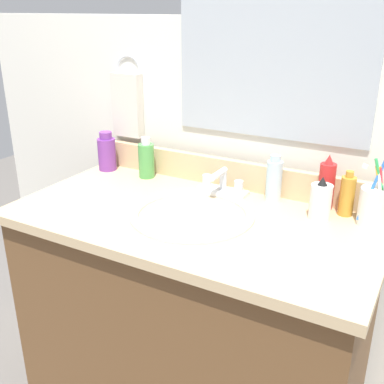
{
  "coord_description": "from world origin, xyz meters",
  "views": [
    {
      "loc": [
        0.57,
        -1.02,
        1.32
      ],
      "look_at": [
        -0.0,
        0.0,
        0.85
      ],
      "focal_mm": 43.33,
      "sensor_mm": 36.0,
      "label": 1
    }
  ],
  "objects": [
    {
      "name": "bottle_lotion_white",
      "position": [
        0.31,
        0.15,
        0.83
      ],
      "size": [
        0.06,
        0.06,
        0.12
      ],
      "color": "white",
      "rests_on": "countertop"
    },
    {
      "name": "bottle_cream_purple",
      "position": [
        -0.45,
        0.2,
        0.85
      ],
      "size": [
        0.06,
        0.06,
        0.14
      ],
      "color": "#7A3899",
      "rests_on": "countertop"
    },
    {
      "name": "mirror_panel",
      "position": [
        0.1,
        0.29,
        1.23
      ],
      "size": [
        0.6,
        0.01,
        0.56
      ],
      "primitive_type": "cube",
      "color": "#B2BCC6"
    },
    {
      "name": "bottle_gel_clear",
      "position": [
        0.16,
        0.21,
        0.85
      ],
      "size": [
        0.05,
        0.05,
        0.14
      ],
      "color": "silver",
      "rests_on": "countertop"
    },
    {
      "name": "faucet",
      "position": [
        -0.0,
        0.19,
        0.81
      ],
      "size": [
        0.16,
        0.1,
        0.08
      ],
      "color": "silver",
      "rests_on": "countertop"
    },
    {
      "name": "countertop",
      "position": [
        0.0,
        0.0,
        0.77
      ],
      "size": [
        1.03,
        0.53,
        0.03
      ],
      "primitive_type": "cube",
      "color": "#D1B284",
      "rests_on": "vanity_cabinet"
    },
    {
      "name": "bottle_oil_amber",
      "position": [
        0.37,
        0.21,
        0.84
      ],
      "size": [
        0.04,
        0.04,
        0.13
      ],
      "color": "gold",
      "rests_on": "countertop"
    },
    {
      "name": "back_wall",
      "position": [
        0.0,
        0.32,
        0.65
      ],
      "size": [
        2.13,
        0.04,
        1.3
      ],
      "primitive_type": "cube",
      "color": "white",
      "rests_on": "ground_plane"
    },
    {
      "name": "bottle_spray_red",
      "position": [
        0.31,
        0.23,
        0.85
      ],
      "size": [
        0.05,
        0.05,
        0.16
      ],
      "color": "red",
      "rests_on": "countertop"
    },
    {
      "name": "vanity_cabinet",
      "position": [
        0.0,
        0.0,
        0.38
      ],
      "size": [
        0.99,
        0.49,
        0.75
      ],
      "primitive_type": "cube",
      "color": "brown",
      "rests_on": "ground_plane"
    },
    {
      "name": "sink_basin",
      "position": [
        -0.0,
        -0.0,
        0.75
      ],
      "size": [
        0.35,
        0.35,
        0.11
      ],
      "color": "white",
      "rests_on": "countertop"
    },
    {
      "name": "hand_towel",
      "position": [
        -0.41,
        0.28,
        1.0
      ],
      "size": [
        0.11,
        0.04,
        0.22
      ],
      "primitive_type": "cube",
      "color": "silver"
    },
    {
      "name": "towel_ring",
      "position": [
        -0.41,
        0.29,
        1.12
      ],
      "size": [
        0.1,
        0.01,
        0.1
      ],
      "primitive_type": "torus",
      "rotation": [
        1.57,
        0.0,
        0.0
      ],
      "color": "silver"
    },
    {
      "name": "backsplash",
      "position": [
        0.0,
        0.25,
        0.83
      ],
      "size": [
        1.03,
        0.02,
        0.09
      ],
      "primitive_type": "cube",
      "color": "#D1B284",
      "rests_on": "countertop"
    },
    {
      "name": "cup_white_ceramic",
      "position": [
        0.45,
        0.19,
        0.84
      ],
      "size": [
        0.09,
        0.08,
        0.18
      ],
      "color": "white",
      "rests_on": "countertop"
    },
    {
      "name": "bottle_toner_green",
      "position": [
        -0.29,
        0.2,
        0.85
      ],
      "size": [
        0.05,
        0.05,
        0.14
      ],
      "color": "#4C9E4C",
      "rests_on": "countertop"
    }
  ]
}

